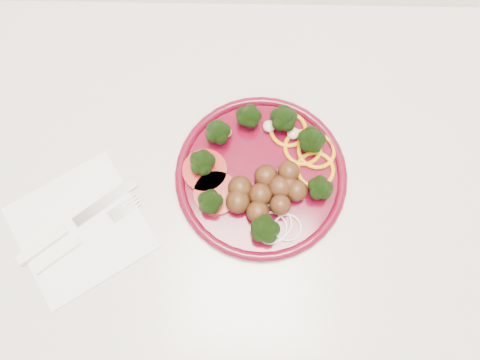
{
  "coord_description": "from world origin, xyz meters",
  "views": [
    {
      "loc": [
        0.13,
        1.5,
        1.55
      ],
      "look_at": [
        0.13,
        1.69,
        0.92
      ],
      "focal_mm": 35.0,
      "sensor_mm": 36.0,
      "label": 1
    }
  ],
  "objects_px": {
    "knife": "(63,231)",
    "plate": "(262,174)",
    "fork": "(70,246)",
    "napkin": "(80,228)"
  },
  "relations": [
    {
      "from": "napkin",
      "to": "fork",
      "type": "distance_m",
      "value": 0.03
    },
    {
      "from": "plate",
      "to": "knife",
      "type": "relative_size",
      "value": 1.57
    },
    {
      "from": "plate",
      "to": "napkin",
      "type": "distance_m",
      "value": 0.27
    },
    {
      "from": "plate",
      "to": "napkin",
      "type": "xyz_separation_m",
      "value": [
        -0.25,
        -0.08,
        -0.01
      ]
    },
    {
      "from": "plate",
      "to": "knife",
      "type": "height_order",
      "value": "plate"
    },
    {
      "from": "plate",
      "to": "fork",
      "type": "xyz_separation_m",
      "value": [
        -0.26,
        -0.11,
        -0.01
      ]
    },
    {
      "from": "napkin",
      "to": "knife",
      "type": "height_order",
      "value": "knife"
    },
    {
      "from": "knife",
      "to": "plate",
      "type": "bearing_deg",
      "value": -21.65
    },
    {
      "from": "fork",
      "to": "napkin",
      "type": "bearing_deg",
      "value": 33.31
    },
    {
      "from": "knife",
      "to": "fork",
      "type": "relative_size",
      "value": 1.12
    }
  ]
}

